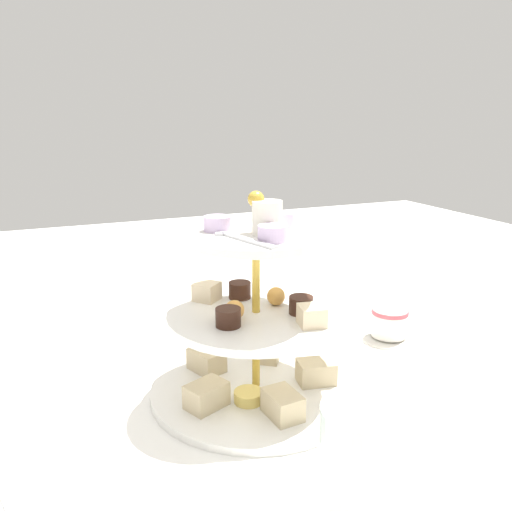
{
  "coord_description": "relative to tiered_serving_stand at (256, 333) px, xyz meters",
  "views": [
    {
      "loc": [
        0.57,
        -0.24,
        0.35
      ],
      "look_at": [
        0.0,
        0.0,
        0.18
      ],
      "focal_mm": 36.63,
      "sensor_mm": 36.0,
      "label": 1
    }
  ],
  "objects": [
    {
      "name": "ground_plane",
      "position": [
        -0.0,
        0.0,
        -0.08
      ],
      "size": [
        2.4,
        2.4,
        0.0
      ],
      "primitive_type": "plane",
      "color": "white"
    },
    {
      "name": "tiered_serving_stand",
      "position": [
        0.0,
        0.0,
        0.0
      ],
      "size": [
        0.27,
        0.27,
        0.27
      ],
      "color": "white",
      "rests_on": "ground_plane"
    },
    {
      "name": "water_glass_tall_right",
      "position": [
        0.26,
        -0.02,
        -0.02
      ],
      "size": [
        0.07,
        0.07,
        0.13
      ],
      "primitive_type": "cylinder",
      "color": "silver",
      "rests_on": "ground_plane"
    },
    {
      "name": "water_glass_short_left",
      "position": [
        -0.19,
        0.18,
        -0.05
      ],
      "size": [
        0.06,
        0.06,
        0.07
      ],
      "primitive_type": "cylinder",
      "color": "silver",
      "rests_on": "ground_plane"
    },
    {
      "name": "teacup_with_saucer",
      "position": [
        -0.07,
        0.26,
        -0.06
      ],
      "size": [
        0.09,
        0.09,
        0.05
      ],
      "color": "white",
      "rests_on": "ground_plane"
    },
    {
      "name": "butter_knife_right",
      "position": [
        0.16,
        0.27,
        -0.08
      ],
      "size": [
        0.15,
        0.11,
        0.0
      ],
      "primitive_type": "cube",
      "rotation": [
        0.0,
        0.0,
        8.8
      ],
      "color": "silver",
      "rests_on": "ground_plane"
    }
  ]
}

